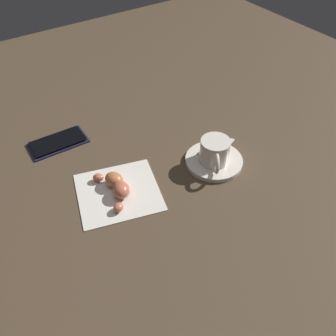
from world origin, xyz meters
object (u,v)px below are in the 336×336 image
(cell_phone, at_px, (58,142))
(saucer, at_px, (214,161))
(napkin, at_px, (118,192))
(espresso_cup, at_px, (215,151))
(teaspoon, at_px, (217,158))
(sugar_packet, at_px, (208,150))
(croissant, at_px, (117,186))

(cell_phone, bearing_deg, saucer, -44.41)
(napkin, height_order, cell_phone, cell_phone)
(napkin, bearing_deg, cell_phone, 101.41)
(espresso_cup, bearing_deg, teaspoon, 10.48)
(saucer, distance_m, teaspoon, 0.01)
(sugar_packet, xyz_separation_m, napkin, (-0.23, 0.01, -0.01))
(croissant, bearing_deg, espresso_cup, -12.28)
(saucer, relative_size, teaspoon, 1.10)
(espresso_cup, height_order, teaspoon, espresso_cup)
(espresso_cup, relative_size, cell_phone, 0.64)
(saucer, bearing_deg, napkin, 169.57)
(napkin, distance_m, croissant, 0.02)
(sugar_packet, relative_size, croissant, 0.44)
(croissant, relative_size, cell_phone, 0.91)
(saucer, distance_m, napkin, 0.23)
(saucer, relative_size, cell_phone, 0.94)
(sugar_packet, bearing_deg, saucer, 71.65)
(saucer, xyz_separation_m, espresso_cup, (-0.00, -0.00, 0.03))
(espresso_cup, xyz_separation_m, croissant, (-0.22, 0.05, -0.02))
(teaspoon, height_order, croissant, croissant)
(saucer, height_order, teaspoon, teaspoon)
(sugar_packet, height_order, croissant, croissant)
(saucer, height_order, sugar_packet, sugar_packet)
(teaspoon, relative_size, croissant, 0.94)
(saucer, height_order, napkin, saucer)
(sugar_packet, height_order, napkin, sugar_packet)
(napkin, xyz_separation_m, cell_phone, (-0.05, 0.23, 0.00))
(espresso_cup, xyz_separation_m, sugar_packet, (0.01, 0.03, -0.03))
(teaspoon, distance_m, sugar_packet, 0.03)
(espresso_cup, relative_size, croissant, 0.70)
(saucer, height_order, cell_phone, saucer)
(croissant, bearing_deg, saucer, -11.05)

